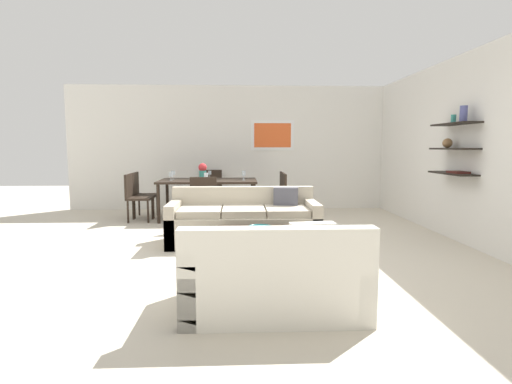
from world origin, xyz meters
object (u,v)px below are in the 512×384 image
sofa_beige (244,223)px  wine_glass_left_near (171,175)px  centerpiece_vase (203,171)px  dining_table (208,183)px  candle_jar (286,229)px  dining_chair_right_far (276,191)px  dining_chair_foot (204,199)px  wine_glass_right_near (244,174)px  wine_glass_right_far (244,173)px  coffee_table (260,249)px  dining_chair_head (211,188)px  dining_chair_left_far (141,192)px  dining_chair_left_near (135,194)px  decorative_bowl (260,229)px  wine_glass_left_far (173,173)px  wine_glass_foot (206,175)px  wine_glass_head (210,173)px  dining_chair_right_near (278,194)px  loveseat_white (274,276)px

sofa_beige → wine_glass_left_near: bearing=126.1°
centerpiece_vase → dining_table: bearing=24.3°
sofa_beige → candle_jar: size_ratio=26.89×
dining_chair_right_far → dining_chair_foot: (-1.33, -1.15, 0.00)m
wine_glass_right_near → wine_glass_right_far: bearing=90.0°
coffee_table → dining_chair_foot: 2.33m
dining_table → dining_chair_head: size_ratio=2.09×
centerpiece_vase → wine_glass_right_far: bearing=12.3°
dining_chair_left_far → wine_glass_left_near: size_ratio=5.59×
dining_chair_left_near → centerpiece_vase: 1.31m
wine_glass_right_near → decorative_bowl: bearing=-87.1°
wine_glass_left_far → dining_chair_left_near: bearing=-151.0°
dining_chair_left_near → wine_glass_foot: size_ratio=5.35×
wine_glass_head → wine_glass_left_far: size_ratio=0.89×
coffee_table → dining_table: (-0.84, 3.07, 0.50)m
coffee_table → wine_glass_foot: bearing=107.7°
dining_chair_head → dining_table: bearing=-90.0°
decorative_bowl → wine_glass_left_far: 3.57m
decorative_bowl → dining_chair_foot: size_ratio=0.33×
dining_chair_right_near → wine_glass_left_near: size_ratio=5.59×
dining_chair_left_far → wine_glass_right_far: (2.01, -0.10, 0.36)m
dining_chair_right_near → centerpiece_vase: centerpiece_vase is taller
dining_chair_right_far → wine_glass_foot: 1.54m
loveseat_white → coffee_table: (-0.04, 1.31, -0.10)m
loveseat_white → dining_chair_right_far: size_ratio=1.70×
decorative_bowl → wine_glass_foot: size_ratio=1.79×
dining_chair_head → centerpiece_vase: (-0.10, -0.96, 0.42)m
sofa_beige → dining_chair_right_near: size_ratio=2.40×
dining_chair_head → dining_chair_foot: size_ratio=1.00×
dining_chair_head → dining_chair_left_far: 1.50m
coffee_table → dining_chair_foot: dining_chair_foot is taller
loveseat_white → wine_glass_right_far: 4.55m
wine_glass_left_far → wine_glass_right_far: bearing=0.0°
dining_chair_left_near → wine_glass_left_near: 0.74m
decorative_bowl → dining_chair_head: 4.09m
candle_jar → dining_chair_left_far: size_ratio=0.09×
wine_glass_foot → wine_glass_head: bearing=90.0°
dining_chair_right_far → wine_glass_foot: wine_glass_foot is taller
loveseat_white → centerpiece_vase: (-0.98, 4.34, 0.63)m
dining_chair_left_far → wine_glass_right_near: 2.08m
wine_glass_right_far → dining_table: bearing=-169.5°
dining_chair_right_near → dining_chair_foot: bearing=-152.6°
dining_chair_left_near → centerpiece_vase: centerpiece_vase is taller
dining_chair_left_near → wine_glass_right_far: wine_glass_right_far is taller
dining_chair_right_far → wine_glass_left_near: (-2.01, -0.36, 0.35)m
coffee_table → wine_glass_right_near: (-0.15, 2.95, 0.68)m
dining_chair_left_near → dining_chair_left_far: bearing=90.0°
dining_chair_head → dining_chair_left_near: same height
wine_glass_right_near → centerpiece_vase: size_ratio=0.53×
coffee_table → dining_chair_left_near: bearing=127.3°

